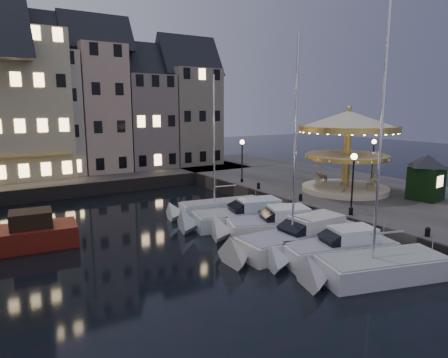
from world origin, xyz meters
TOP-DOWN VIEW (x-y plane):
  - ground at (0.00, 0.00)m, footprint 160.00×160.00m
  - quay_east at (14.00, 6.00)m, footprint 16.00×56.00m
  - quay_north at (-8.00, 28.00)m, footprint 44.00×12.00m
  - quaywall_e at (6.00, 6.00)m, footprint 0.15×44.00m
  - quaywall_n at (-6.00, 22.00)m, footprint 48.00×0.15m
  - streetlamp_b at (7.20, 1.00)m, footprint 0.44×0.44m
  - streetlamp_c at (7.20, 14.50)m, footprint 0.44×0.44m
  - streetlamp_d at (18.50, 8.00)m, footprint 0.44×0.44m
  - bollard_a at (6.60, -5.00)m, footprint 0.30×0.30m
  - bollard_b at (6.60, 0.50)m, footprint 0.30×0.30m
  - bollard_c at (6.60, 5.50)m, footprint 0.30×0.30m
  - bollard_d at (6.60, 11.00)m, footprint 0.30×0.30m
  - townhouse_nc at (-8.00, 30.00)m, footprint 6.82×8.00m
  - townhouse_nd at (-2.25, 30.00)m, footprint 5.50×8.00m
  - townhouse_ne at (3.20, 30.00)m, footprint 6.16×8.00m
  - townhouse_nf at (9.25, 30.00)m, footprint 6.82×8.00m
  - motorboat_a at (1.57, -5.25)m, footprint 7.75×4.47m
  - motorboat_b at (1.53, -2.61)m, footprint 7.51×3.90m
  - motorboat_c at (1.28, -0.03)m, footprint 9.70×2.59m
  - motorboat_d at (1.62, 3.01)m, footprint 7.72×4.89m
  - motorboat_e at (1.17, 5.88)m, footprint 8.85×4.46m
  - motorboat_f at (1.10, 9.43)m, footprint 7.87×3.15m
  - red_fishing_boat at (-13.67, 9.40)m, footprint 8.49×3.73m
  - carousel at (12.34, 6.04)m, footprint 8.48×8.48m
  - ticket_kiosk at (15.30, 0.48)m, footprint 3.52×3.52m

SIDE VIEW (x-z plane):
  - ground at x=0.00m, z-range 0.00..0.00m
  - motorboat_f at x=1.10m, z-range -4.67..5.72m
  - motorboat_a at x=1.57m, z-range -5.91..6.99m
  - motorboat_b at x=1.53m, z-range -0.44..1.71m
  - motorboat_d at x=1.62m, z-range -0.43..1.72m
  - motorboat_e at x=1.17m, z-range -0.43..1.72m
  - quay_east at x=14.00m, z-range 0.00..1.30m
  - quay_north at x=-8.00m, z-range 0.00..1.30m
  - quaywall_e at x=6.00m, z-range 0.00..1.30m
  - quaywall_n at x=-6.00m, z-range 0.00..1.30m
  - motorboat_c at x=1.28m, z-range -5.78..7.15m
  - red_fishing_boat at x=-13.67m, z-range -2.37..3.79m
  - bollard_a at x=6.60m, z-range 1.32..1.89m
  - bollard_b at x=6.60m, z-range 1.32..1.89m
  - bollard_c at x=6.60m, z-range 1.32..1.89m
  - bollard_d at x=6.60m, z-range 1.32..1.89m
  - ticket_kiosk at x=15.30m, z-range 1.69..5.81m
  - streetlamp_b at x=7.20m, z-range 1.93..6.10m
  - streetlamp_c at x=7.20m, z-range 1.93..6.10m
  - streetlamp_d at x=18.50m, z-range 1.93..6.10m
  - carousel at x=12.34m, z-range 2.48..9.90m
  - townhouse_ne at x=3.20m, z-range 1.38..14.18m
  - townhouse_nf at x=9.25m, z-range 1.38..15.18m
  - townhouse_nc at x=-8.00m, z-range 1.38..16.18m
  - townhouse_nd at x=-2.25m, z-range 1.38..17.18m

